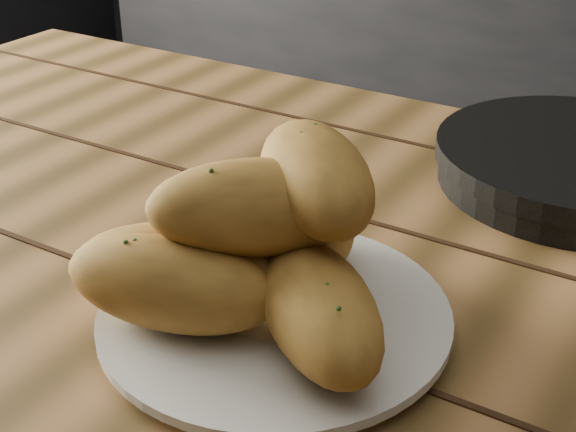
% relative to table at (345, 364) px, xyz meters
% --- Properties ---
extents(counter, '(2.80, 0.60, 0.90)m').
position_rel_table_xyz_m(counter, '(-0.20, 1.75, -0.21)').
color(counter, black).
rests_on(counter, ground).
extents(table, '(1.62, 0.88, 0.75)m').
position_rel_table_xyz_m(table, '(0.00, 0.00, 0.00)').
color(table, '#9E6B3B').
rests_on(table, ground).
extents(plate, '(0.27, 0.27, 0.02)m').
position_rel_table_xyz_m(plate, '(-0.02, -0.09, 0.10)').
color(plate, silver).
rests_on(plate, table).
extents(bread_rolls, '(0.29, 0.25, 0.14)m').
position_rel_table_xyz_m(bread_rolls, '(-0.03, -0.10, 0.17)').
color(bread_rolls, '#BC8534').
rests_on(bread_rolls, plate).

